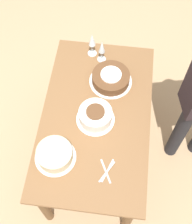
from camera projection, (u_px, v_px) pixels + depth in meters
ground_plane at (96, 154)px, 2.85m from camera, size 12.00×12.00×0.00m
dining_table at (96, 124)px, 2.32m from camera, size 1.33×0.77×0.74m
cake_center_white at (95, 116)px, 2.15m from camera, size 0.27×0.27×0.12m
cake_front_chocolate at (111, 78)px, 2.32m from camera, size 0.32×0.32×0.09m
cake_back_decorated at (55, 155)px, 2.01m from camera, size 0.27×0.27×0.10m
wine_glass_near at (102, 48)px, 2.34m from camera, size 0.07×0.07×0.21m
wine_glass_far at (92, 41)px, 2.36m from camera, size 0.07×0.07×0.21m
fork_pile at (107, 171)px, 2.00m from camera, size 0.17×0.10×0.01m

